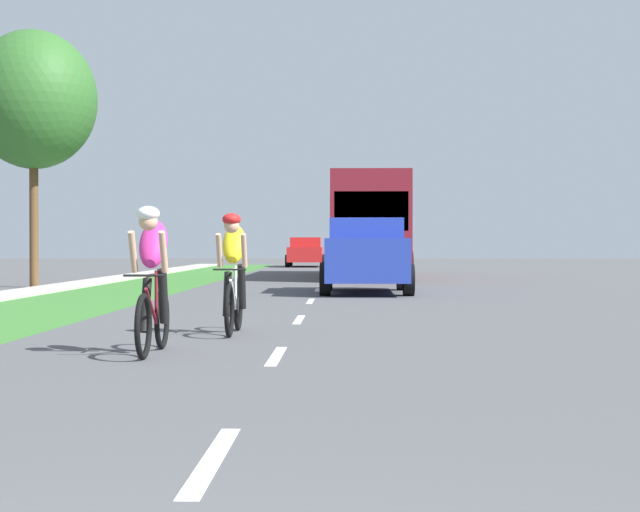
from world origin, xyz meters
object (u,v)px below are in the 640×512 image
(sedan_red, at_px, (306,252))
(bus_maroon, at_px, (367,222))
(suv_blue, at_px, (366,254))
(street_tree_near, at_px, (34,100))
(cyclist_trailing, at_px, (234,272))
(cyclist_lead, at_px, (152,279))

(sedan_red, bearing_deg, bus_maroon, -79.88)
(suv_blue, bearing_deg, street_tree_near, 163.37)
(cyclist_trailing, xyz_separation_m, suv_blue, (1.95, 11.25, 0.14))
(sedan_red, bearing_deg, suv_blue, -84.75)
(cyclist_trailing, distance_m, suv_blue, 11.42)
(sedan_red, bearing_deg, street_tree_near, -104.19)
(cyclist_lead, distance_m, street_tree_near, 18.08)
(suv_blue, bearing_deg, sedan_red, 95.25)
(sedan_red, height_order, street_tree_near, street_tree_near)
(cyclist_lead, height_order, sedan_red, cyclist_lead)
(cyclist_trailing, distance_m, bus_maroon, 23.28)
(suv_blue, height_order, sedan_red, suv_blue)
(bus_maroon, bearing_deg, sedan_red, 100.12)
(cyclist_lead, distance_m, bus_maroon, 25.77)
(street_tree_near, bearing_deg, cyclist_trailing, -63.36)
(cyclist_lead, bearing_deg, sedan_red, 90.02)
(cyclist_trailing, bearing_deg, bus_maroon, 84.48)
(cyclist_lead, distance_m, cyclist_trailing, 2.52)
(bus_maroon, xyz_separation_m, sedan_red, (-2.85, 15.97, -1.21))
(cyclist_lead, relative_size, suv_blue, 0.37)
(suv_blue, bearing_deg, bus_maroon, 88.61)
(suv_blue, distance_m, street_tree_near, 10.19)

